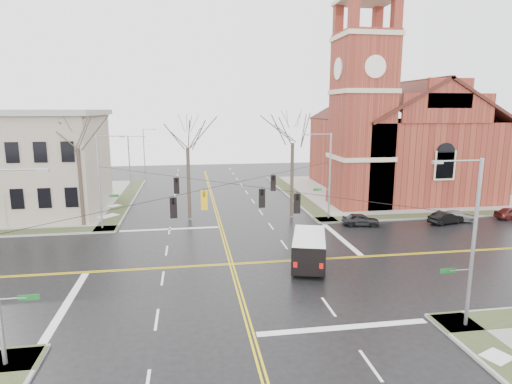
{
  "coord_description": "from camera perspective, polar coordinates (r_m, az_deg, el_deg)",
  "views": [
    {
      "loc": [
        -2.98,
        -30.68,
        11.57
      ],
      "look_at": [
        2.85,
        6.0,
        4.34
      ],
      "focal_mm": 30.0,
      "sensor_mm": 36.0,
      "label": 1
    }
  ],
  "objects": [
    {
      "name": "signal_pole_ne",
      "position": [
        45.03,
        9.6,
        2.41
      ],
      "size": [
        2.75,
        0.22,
        9.0
      ],
      "color": "gray",
      "rests_on": "ground"
    },
    {
      "name": "ground",
      "position": [
        32.93,
        -3.31,
        -9.57
      ],
      "size": [
        120.0,
        120.0,
        0.0
      ],
      "primitive_type": "plane",
      "color": "black",
      "rests_on": "ground"
    },
    {
      "name": "span_wires",
      "position": [
        31.29,
        -3.43,
        1.12
      ],
      "size": [
        23.02,
        23.02,
        0.03
      ],
      "color": "black",
      "rests_on": "ground"
    },
    {
      "name": "traffic_signals",
      "position": [
        30.78,
        -3.3,
        -0.46
      ],
      "size": [
        8.21,
        8.26,
        1.3
      ],
      "color": "black",
      "rests_on": "ground"
    },
    {
      "name": "tree_ne",
      "position": [
        45.46,
        4.91,
        7.18
      ],
      "size": [
        4.0,
        4.0,
        11.83
      ],
      "color": "#372E23",
      "rests_on": "ground"
    },
    {
      "name": "parked_car_a",
      "position": [
        44.33,
        13.74,
        -3.59
      ],
      "size": [
        3.94,
        2.37,
        1.26
      ],
      "primitive_type": "imported",
      "rotation": [
        0.0,
        0.0,
        1.31
      ],
      "color": "black",
      "rests_on": "ground"
    },
    {
      "name": "church",
      "position": [
        62.1,
        17.68,
        7.61
      ],
      "size": [
        24.28,
        27.48,
        27.5
      ],
      "color": "maroon",
      "rests_on": "ground"
    },
    {
      "name": "parked_car_b",
      "position": [
        47.9,
        23.97,
        -3.16
      ],
      "size": [
        3.98,
        2.25,
        1.24
      ],
      "primitive_type": "imported",
      "rotation": [
        0.0,
        0.0,
        1.83
      ],
      "color": "black",
      "rests_on": "ground"
    },
    {
      "name": "streetlight_north_a",
      "position": [
        59.61,
        -16.39,
        3.73
      ],
      "size": [
        2.3,
        0.2,
        8.0
      ],
      "color": "gray",
      "rests_on": "ground"
    },
    {
      "name": "civic_building_a",
      "position": [
        54.48,
        -29.45,
        3.2
      ],
      "size": [
        18.0,
        14.0,
        11.0
      ],
      "primitive_type": "cube",
      "color": "gray",
      "rests_on": "ground"
    },
    {
      "name": "road_markings",
      "position": [
        32.92,
        -3.31,
        -9.56
      ],
      "size": [
        100.0,
        100.0,
        0.01
      ],
      "color": "gold",
      "rests_on": "ground"
    },
    {
      "name": "sidewalks",
      "position": [
        32.9,
        -3.31,
        -9.44
      ],
      "size": [
        80.0,
        80.0,
        0.17
      ],
      "color": "gray",
      "rests_on": "ground"
    },
    {
      "name": "signal_pole_nw",
      "position": [
        43.51,
        -19.98,
        1.6
      ],
      "size": [
        2.75,
        0.22,
        9.0
      ],
      "color": "gray",
      "rests_on": "ground"
    },
    {
      "name": "streetlight_north_b",
      "position": [
        79.38,
        -14.61,
        5.53
      ],
      "size": [
        2.3,
        0.2,
        8.0
      ],
      "color": "gray",
      "rests_on": "ground"
    },
    {
      "name": "signal_pole_se",
      "position": [
        24.82,
        26.73,
        -5.65
      ],
      "size": [
        2.75,
        0.22,
        9.0
      ],
      "color": "gray",
      "rests_on": "ground"
    },
    {
      "name": "parked_car_c",
      "position": [
        49.47,
        25.37,
        -2.93
      ],
      "size": [
        4.13,
        2.61,
        1.11
      ],
      "primitive_type": "imported",
      "rotation": [
        0.0,
        0.0,
        1.28
      ],
      "color": "#9E9EA0",
      "rests_on": "ground"
    },
    {
      "name": "tree_nw_near",
      "position": [
        44.95,
        -9.12,
        6.48
      ],
      "size": [
        4.0,
        4.0,
        11.21
      ],
      "color": "#372E23",
      "rests_on": "ground"
    },
    {
      "name": "tree_nw_far",
      "position": [
        45.02,
        -22.71,
        6.04
      ],
      "size": [
        4.0,
        4.0,
        11.5
      ],
      "color": "#372E23",
      "rests_on": "ground"
    },
    {
      "name": "cargo_van",
      "position": [
        32.68,
        7.08,
        -7.26
      ],
      "size": [
        4.0,
        6.46,
        2.31
      ],
      "rotation": [
        0.0,
        0.0,
        -0.29
      ],
      "color": "silver",
      "rests_on": "ground"
    }
  ]
}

